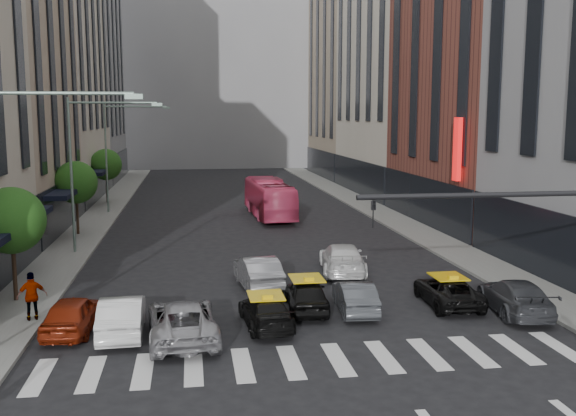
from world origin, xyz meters
name	(u,v)px	position (x,y,z in m)	size (l,w,h in m)	color
ground	(330,378)	(0.00, 0.00, 0.00)	(160.00, 160.00, 0.00)	black
sidewalk_left	(92,225)	(-11.50, 30.00, 0.07)	(3.00, 96.00, 0.15)	slate
sidewalk_right	(390,217)	(11.50, 30.00, 0.07)	(3.00, 96.00, 0.15)	slate
building_left_c	(48,9)	(-17.00, 46.00, 18.00)	(8.00, 20.00, 36.00)	beige
building_left_d	(82,59)	(-17.00, 65.00, 15.00)	(8.00, 18.00, 30.00)	gray
building_right_b	(479,48)	(17.00, 27.00, 13.00)	(8.00, 18.00, 26.00)	brown
building_right_d	(351,70)	(17.00, 65.00, 14.00)	(8.00, 18.00, 28.00)	tan
building_far	(214,52)	(0.00, 85.00, 18.00)	(30.00, 10.00, 36.00)	gray
tree_near	(11,221)	(-11.80, 10.00, 3.65)	(2.88, 2.88, 4.95)	black
tree_mid	(76,182)	(-11.80, 26.00, 3.65)	(2.88, 2.88, 4.95)	black
tree_far	(106,165)	(-11.80, 42.00, 3.65)	(2.88, 2.88, 4.95)	black
streetlamp_near	(14,182)	(-10.04, 4.00, 5.90)	(5.38, 0.25, 9.00)	gray
streetlamp_mid	(87,154)	(-10.04, 20.00, 5.90)	(5.38, 0.25, 9.00)	gray
streetlamp_far	(118,143)	(-10.04, 36.00, 5.90)	(5.38, 0.25, 9.00)	gray
liberty_sign	(457,149)	(12.60, 20.00, 6.00)	(0.30, 0.70, 4.00)	red
car_red	(73,314)	(-8.66, 5.69, 0.70)	(1.66, 4.13, 1.41)	maroon
car_white_front	(122,315)	(-6.80, 5.17, 0.74)	(1.56, 4.47, 1.47)	silver
car_silver	(182,320)	(-4.57, 4.27, 0.73)	(2.41, 5.23, 1.45)	#99989D
taxi_left	(266,311)	(-1.39, 5.22, 0.61)	(1.71, 4.20, 1.22)	black
taxi_center	(307,295)	(0.53, 6.97, 0.69)	(1.63, 4.06, 1.38)	black
car_grey_mid	(355,296)	(2.50, 6.56, 0.66)	(1.39, 3.99, 1.31)	#404448
taxi_right	(448,291)	(6.70, 6.89, 0.62)	(2.05, 4.45, 1.24)	black
car_grey_curb	(515,296)	(9.00, 5.38, 0.71)	(1.98, 4.88, 1.42)	#37383D
car_row2_left	(258,272)	(-1.09, 10.97, 0.77)	(1.63, 4.67, 1.54)	#9F9FA4
car_row2_right	(342,258)	(3.55, 13.15, 0.77)	(2.15, 5.30, 1.54)	white
bus	(269,198)	(2.07, 32.18, 1.52)	(2.55, 10.89, 3.03)	#DA4069
pedestrian_far	(32,296)	(-10.40, 6.98, 1.11)	(1.13, 0.47, 1.92)	gray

